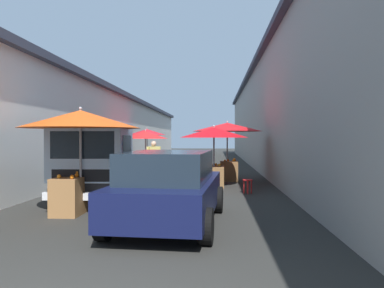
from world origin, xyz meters
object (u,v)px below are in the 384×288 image
Objects in this scene: vendor_in_shade at (154,158)px; vendor_by_crates at (114,157)px; fruit_stall_far_left at (227,132)px; fruit_stall_near_right at (145,140)px; parked_scooter at (107,174)px; plastic_stool at (248,183)px; hatchback_car at (170,188)px; fruit_stall_far_right at (214,141)px; fruit_stall_near_left at (147,137)px; delivery_truck at (99,163)px; fruit_stall_mid_lane at (79,129)px.

vendor_by_crates is at bearing 80.32° from vendor_in_shade.
vendor_in_shade is at bearing 99.27° from fruit_stall_far_left.
fruit_stall_far_left is (-3.52, -3.99, 0.35)m from fruit_stall_near_right.
parked_scooter is 3.89× the size of plastic_stool.
hatchback_car is 6.37m from parked_scooter.
fruit_stall_far_right is 6.60m from fruit_stall_near_right.
fruit_stall_near_right is 5.33m from fruit_stall_far_left.
delivery_truck is at bearing -175.85° from fruit_stall_near_left.
fruit_stall_near_left is (8.12, 3.84, 0.16)m from fruit_stall_far_right.
fruit_stall_near_left reaches higher than fruit_stall_far_right.
parked_scooter is (-1.75, 1.38, -0.47)m from vendor_in_shade.
fruit_stall_far_left is at bearing 8.21° from plastic_stool.
fruit_stall_far_right is 8.99m from fruit_stall_near_left.
fruit_stall_far_right is 2.96m from vendor_in_shade.
plastic_stool is at bearing -105.69° from parked_scooter.
delivery_truck is at bearing -166.91° from parked_scooter.
hatchback_car is 8.34m from vendor_by_crates.
fruit_stall_near_right is 1.42× the size of vendor_in_shade.
fruit_stall_near_left is 1.44× the size of vendor_in_shade.
fruit_stall_mid_lane is 6.17× the size of plastic_stool.
delivery_truck is (-8.93, -0.44, -0.55)m from fruit_stall_near_right.
fruit_stall_far_right is at bearing -42.28° from delivery_truck.
vendor_in_shade is (-0.48, 2.91, -1.02)m from fruit_stall_far_left.
fruit_stall_far_right is 1.04× the size of fruit_stall_near_left.
fruit_stall_mid_lane is 0.54× the size of delivery_truck.
hatchback_car is at bearing -138.41° from delivery_truck.
delivery_truck is at bearing 0.96° from fruit_stall_mid_lane.
fruit_stall_far_right is at bearing -88.27° from parked_scooter.
fruit_stall_near_right is at bearing 2.56° from fruit_stall_mid_lane.
fruit_stall_near_left reaches higher than vendor_by_crates.
fruit_stall_mid_lane is (-10.47, -0.47, 0.34)m from fruit_stall_near_right.
fruit_stall_mid_lane is 1.17× the size of fruit_stall_near_left.
fruit_stall_far_right is 0.59× the size of hatchback_car.
hatchback_car is at bearing -152.64° from parked_scooter.
fruit_stall_far_right is 5.50× the size of plastic_stool.
vendor_by_crates reaches higher than hatchback_car.
delivery_truck reaches higher than parked_scooter.
hatchback_car is at bearing -167.76° from fruit_stall_near_left.
plastic_stool is at bearing -23.60° from hatchback_car.
fruit_stall_near_left is at bearing 3.77° from fruit_stall_mid_lane.
fruit_stall_near_right is at bearing 32.45° from plastic_stool.
fruit_stall_near_left is at bearing -2.04° from vendor_by_crates.
fruit_stall_far_left is at bearing -26.87° from fruit_stall_mid_lane.
fruit_stall_mid_lane is at bearing 153.13° from fruit_stall_far_left.
fruit_stall_far_right is 1.06× the size of fruit_stall_near_right.
hatchback_car is 2.38× the size of parked_scooter.
fruit_stall_mid_lane reaches higher than fruit_stall_far_right.
parked_scooter is at bearing -171.39° from vendor_by_crates.
fruit_stall_near_left is 1.41× the size of vendor_by_crates.
fruit_stall_far_right reaches higher than parked_scooter.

